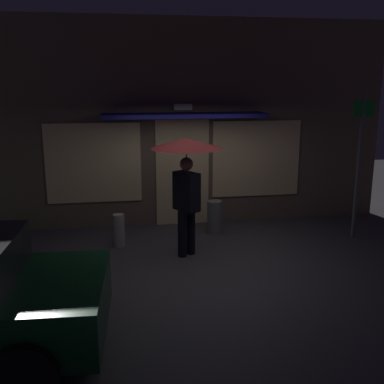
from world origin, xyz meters
The scene contains 6 objects.
ground_plane centered at (0.00, 0.00, 0.00)m, with size 18.00×18.00×0.00m, color #423F44.
building_facade centered at (0.00, 2.34, 2.07)m, with size 8.62×1.00×4.18m.
person_with_umbrella centered at (-0.19, 0.36, 1.61)m, with size 1.18×1.18×2.04m.
street_sign_post centered at (3.12, 0.76, 1.53)m, with size 0.40×0.07×2.71m.
sidewalk_bollard centered at (0.53, 1.43, 0.33)m, with size 0.29×0.29×0.66m, color slate.
sidewalk_bollard_2 centered at (-1.34, 1.01, 0.30)m, with size 0.21×0.21×0.60m, color #B2A899.
Camera 1 is at (-1.30, -7.06, 2.95)m, focal length 42.91 mm.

